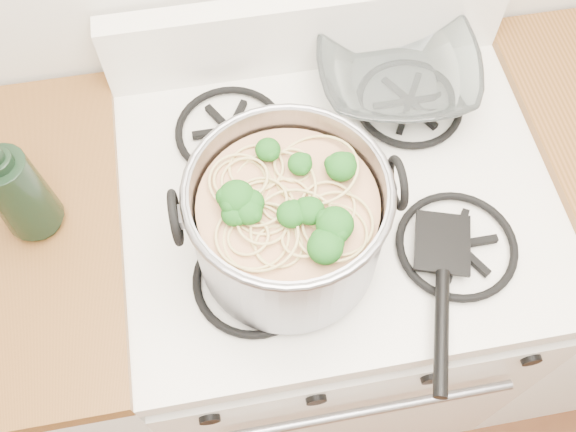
{
  "coord_description": "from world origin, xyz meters",
  "views": [
    {
      "loc": [
        -0.19,
        0.71,
        1.87
      ],
      "look_at": [
        -0.11,
        1.15,
        1.04
      ],
      "focal_mm": 40.0,
      "sensor_mm": 36.0,
      "label": 1
    }
  ],
  "objects": [
    {
      "name": "glass_bowl",
      "position": [
        0.15,
        1.46,
        0.94
      ],
      "size": [
        0.14,
        0.14,
        0.03
      ],
      "primitive_type": "imported",
      "rotation": [
        0.0,
        0.0,
        -0.14
      ],
      "color": "white",
      "rests_on": "gas_range"
    },
    {
      "name": "bottle",
      "position": [
        -0.51,
        1.28,
        1.04
      ],
      "size": [
        0.1,
        0.11,
        0.24
      ],
      "primitive_type": "imported",
      "rotation": [
        0.0,
        0.0,
        -0.12
      ],
      "color": "black",
      "rests_on": "counter_left"
    },
    {
      "name": "counter_left",
      "position": [
        -0.51,
        1.26,
        0.46
      ],
      "size": [
        0.25,
        0.65,
        0.92
      ],
      "color": "silver",
      "rests_on": "ground"
    },
    {
      "name": "gas_range",
      "position": [
        0.0,
        1.26,
        0.44
      ],
      "size": [
        0.76,
        0.66,
        0.92
      ],
      "color": "white",
      "rests_on": "ground"
    },
    {
      "name": "spatula",
      "position": [
        0.14,
        1.12,
        0.94
      ],
      "size": [
        0.37,
        0.38,
        0.02
      ],
      "primitive_type": null,
      "rotation": [
        0.0,
        0.0,
        -0.31
      ],
      "color": "black",
      "rests_on": "gas_range"
    },
    {
      "name": "stock_pot",
      "position": [
        -0.11,
        1.15,
        1.02
      ],
      "size": [
        0.33,
        0.3,
        0.2
      ],
      "color": "gray",
      "rests_on": "gas_range"
    }
  ]
}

